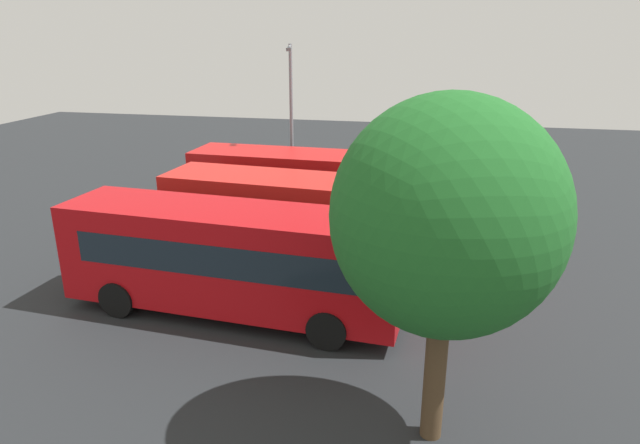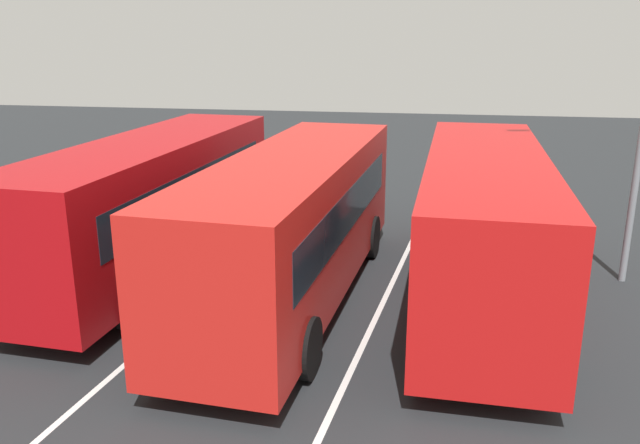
% 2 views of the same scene
% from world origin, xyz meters
% --- Properties ---
extents(ground_plane, '(66.97, 66.97, 0.00)m').
position_xyz_m(ground_plane, '(0.00, 0.00, 0.00)').
color(ground_plane, '#232628').
extents(bus_far_left, '(10.11, 2.90, 3.24)m').
position_xyz_m(bus_far_left, '(0.06, -3.98, 1.80)').
color(bus_far_left, red).
rests_on(bus_far_left, ground).
extents(bus_center_left, '(10.18, 3.24, 3.24)m').
position_xyz_m(bus_center_left, '(-0.66, 0.03, 1.80)').
color(bus_center_left, red).
rests_on(bus_center_left, ground).
extents(bus_center_right, '(10.17, 3.18, 3.24)m').
position_xyz_m(bus_center_right, '(0.62, 3.85, 1.80)').
color(bus_center_right, '#B70C11').
rests_on(bus_center_right, ground).
extents(pedestrian, '(0.45, 0.45, 1.79)m').
position_xyz_m(pedestrian, '(6.65, 1.32, 1.07)').
color(pedestrian, '#232833').
rests_on(pedestrian, ground).
extents(street_lamp, '(0.71, 2.41, 7.45)m').
position_xyz_m(street_lamp, '(1.67, -7.22, 4.30)').
color(street_lamp, gray).
rests_on(street_lamp, ground).
extents(lane_stripe_outer_left, '(13.36, 1.55, 0.01)m').
position_xyz_m(lane_stripe_outer_left, '(0.00, -1.98, 0.00)').
color(lane_stripe_outer_left, silver).
rests_on(lane_stripe_outer_left, ground).
extents(lane_stripe_inner_left, '(13.36, 1.55, 0.01)m').
position_xyz_m(lane_stripe_inner_left, '(0.00, 1.98, 0.00)').
color(lane_stripe_inner_left, silver).
rests_on(lane_stripe_inner_left, ground).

